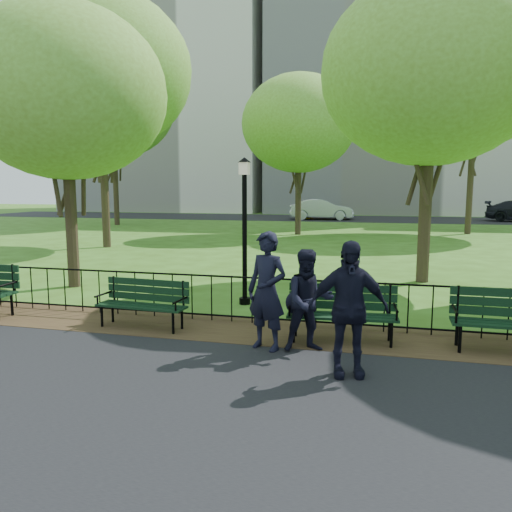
% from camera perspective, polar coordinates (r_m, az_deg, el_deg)
% --- Properties ---
extents(ground, '(120.00, 120.00, 0.00)m').
position_cam_1_polar(ground, '(7.40, 3.23, -12.27)').
color(ground, '#395D18').
extents(asphalt_path, '(60.00, 9.20, 0.01)m').
position_cam_1_polar(asphalt_path, '(4.46, -6.10, -26.88)').
color(asphalt_path, black).
rests_on(asphalt_path, ground).
extents(dirt_strip, '(60.00, 1.60, 0.01)m').
position_cam_1_polar(dirt_strip, '(8.80, 5.11, -8.90)').
color(dirt_strip, '#332114').
rests_on(dirt_strip, ground).
extents(far_street, '(70.00, 9.00, 0.01)m').
position_cam_1_polar(far_street, '(41.93, 12.37, 4.17)').
color(far_street, black).
rests_on(far_street, ground).
extents(iron_fence, '(24.06, 0.06, 1.00)m').
position_cam_1_polar(iron_fence, '(9.16, 5.64, -5.10)').
color(iron_fence, black).
rests_on(iron_fence, ground).
extents(apartment_west, '(22.00, 15.00, 26.00)m').
position_cam_1_polar(apartment_west, '(60.49, -9.19, 17.68)').
color(apartment_west, white).
rests_on(apartment_west, ground).
extents(apartment_mid, '(24.00, 15.00, 30.00)m').
position_cam_1_polar(apartment_mid, '(56.23, 15.48, 20.35)').
color(apartment_mid, silver).
rests_on(apartment_mid, ground).
extents(park_bench_main, '(1.83, 0.69, 1.02)m').
position_cam_1_polar(park_bench_main, '(8.36, 8.08, -5.62)').
color(park_bench_main, black).
rests_on(park_bench_main, ground).
extents(park_bench_left_a, '(1.71, 0.65, 0.95)m').
position_cam_1_polar(park_bench_left_a, '(9.33, -12.69, -4.73)').
color(park_bench_left_a, black).
rests_on(park_bench_left_a, ground).
extents(lamppost, '(0.29, 0.29, 3.18)m').
position_cam_1_polar(lamppost, '(10.76, -1.32, 3.51)').
color(lamppost, black).
rests_on(lamppost, ground).
extents(tree_near_w, '(5.02, 5.02, 6.99)m').
position_cam_1_polar(tree_near_w, '(13.75, -21.01, 16.99)').
color(tree_near_w, '#2D2116').
rests_on(tree_near_w, ground).
extents(tree_near_e, '(5.70, 5.70, 7.94)m').
position_cam_1_polar(tree_near_e, '(14.42, 19.42, 19.28)').
color(tree_near_e, '#2D2116').
rests_on(tree_near_e, ground).
extents(tree_mid_w, '(7.56, 7.56, 10.53)m').
position_cam_1_polar(tree_mid_w, '(22.81, -17.41, 19.56)').
color(tree_mid_w, '#2D2116').
rests_on(tree_mid_w, ground).
extents(tree_far_c, '(6.12, 6.12, 8.52)m').
position_cam_1_polar(tree_far_c, '(27.51, 4.94, 14.84)').
color(tree_far_c, '#2D2116').
rests_on(tree_far_c, ground).
extents(tree_far_e, '(8.67, 8.67, 12.08)m').
position_cam_1_polar(tree_far_e, '(30.47, 23.89, 18.24)').
color(tree_far_e, '#2D2116').
rests_on(tree_far_e, ground).
extents(tree_far_w, '(8.28, 8.28, 11.54)m').
position_cam_1_polar(tree_far_w, '(36.00, -16.07, 16.27)').
color(tree_far_w, '#2D2116').
rests_on(tree_far_w, ground).
extents(person_left, '(0.79, 0.66, 1.86)m').
position_cam_1_polar(person_left, '(7.79, 1.26, -4.01)').
color(person_left, black).
rests_on(person_left, asphalt_path).
extents(person_mid, '(0.87, 0.67, 1.60)m').
position_cam_1_polar(person_mid, '(7.77, 6.06, -5.09)').
color(person_mid, black).
rests_on(person_mid, asphalt_path).
extents(person_right, '(1.15, 0.68, 1.85)m').
position_cam_1_polar(person_right, '(6.82, 10.46, -5.93)').
color(person_right, black).
rests_on(person_right, asphalt_path).
extents(taxi, '(4.56, 1.99, 1.53)m').
position_cam_1_polar(taxi, '(41.28, 7.82, 5.30)').
color(taxi, yellow).
rests_on(taxi, far_street).
extents(sedan_silver, '(5.20, 2.50, 1.64)m').
position_cam_1_polar(sedan_silver, '(40.05, 7.46, 5.31)').
color(sedan_silver, '#B2B4BA').
rests_on(sedan_silver, far_street).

